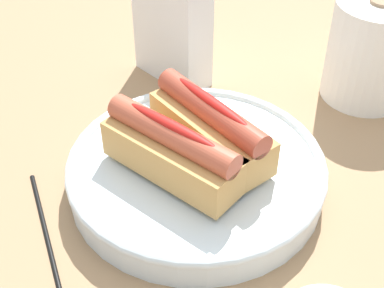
{
  "coord_description": "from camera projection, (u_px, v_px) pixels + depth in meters",
  "views": [
    {
      "loc": [
        0.38,
        -0.19,
        0.41
      ],
      "look_at": [
        -0.0,
        -0.0,
        0.06
      ],
      "focal_mm": 50.66,
      "sensor_mm": 36.0,
      "label": 1
    }
  ],
  "objects": [
    {
      "name": "napkin_box",
      "position": [
        172.0,
        27.0,
        0.71
      ],
      "size": [
        0.12,
        0.07,
        0.15
      ],
      "primitive_type": "cube",
      "rotation": [
        0.0,
        0.0,
        0.3
      ],
      "color": "white",
      "rests_on": "ground_plane"
    },
    {
      "name": "hotdog_back",
      "position": [
        211.0,
        126.0,
        0.56
      ],
      "size": [
        0.16,
        0.08,
        0.06
      ],
      "color": "tan",
      "rests_on": "serving_bowl"
    },
    {
      "name": "chopstick_near",
      "position": [
        49.0,
        248.0,
        0.52
      ],
      "size": [
        0.22,
        0.02,
        0.01
      ],
      "primitive_type": "cylinder",
      "rotation": [
        0.0,
        1.57,
        -0.08
      ],
      "color": "black",
      "rests_on": "ground_plane"
    },
    {
      "name": "paper_towel_roll",
      "position": [
        371.0,
        51.0,
        0.68
      ],
      "size": [
        0.11,
        0.11,
        0.13
      ],
      "color": "white",
      "rests_on": "ground_plane"
    },
    {
      "name": "serving_bowl",
      "position": [
        192.0,
        171.0,
        0.58
      ],
      "size": [
        0.27,
        0.27,
        0.04
      ],
      "color": "silver",
      "rests_on": "ground_plane"
    },
    {
      "name": "ground_plane",
      "position": [
        196.0,
        184.0,
        0.59
      ],
      "size": [
        2.4,
        2.4,
        0.0
      ],
      "primitive_type": "plane",
      "color": "#9E7A56"
    },
    {
      "name": "hotdog_front",
      "position": [
        172.0,
        150.0,
        0.53
      ],
      "size": [
        0.16,
        0.11,
        0.06
      ],
      "color": "tan",
      "rests_on": "serving_bowl"
    }
  ]
}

